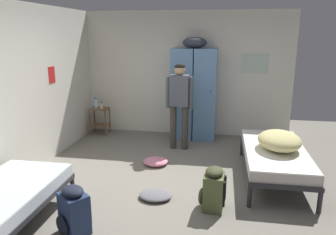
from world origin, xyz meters
TOP-DOWN VIEW (x-y plane):
  - ground_plane at (0.00, 0.00)m, footprint 8.21×8.21m
  - room_backdrop at (-1.16, 1.20)m, footprint 4.38×5.19m
  - locker_bank at (0.20, 2.29)m, footprint 0.90×0.55m
  - shelf_unit at (-1.83, 2.23)m, footprint 0.38×0.30m
  - bed_right at (1.58, 0.48)m, footprint 0.90×1.90m
  - bedding_heap at (1.62, 0.45)m, footprint 0.61×0.77m
  - person_traveler at (-0.00, 1.57)m, footprint 0.51×0.23m
  - water_bottle at (-1.91, 2.25)m, footprint 0.07×0.07m
  - lotion_bottle at (-1.76, 2.19)m, footprint 0.05×0.05m
  - backpack_olive at (0.70, -0.54)m, footprint 0.35×0.34m
  - backpack_navy at (-0.79, -1.31)m, footprint 0.41×0.42m
  - clothes_pile_grey at (-0.06, -0.40)m, footprint 0.44×0.37m
  - clothes_pile_pink at (-0.29, 0.72)m, footprint 0.41×0.38m

SIDE VIEW (x-z plane):
  - ground_plane at x=0.00m, z-range 0.00..0.00m
  - clothes_pile_grey at x=-0.06m, z-range 0.00..0.08m
  - clothes_pile_pink at x=-0.29m, z-range 0.00..0.11m
  - backpack_olive at x=0.70m, z-range -0.02..0.53m
  - backpack_navy at x=-0.79m, z-range -0.02..0.53m
  - shelf_unit at x=-1.83m, z-range 0.06..0.63m
  - bed_right at x=1.58m, z-range 0.14..0.63m
  - bedding_heap at x=1.62m, z-range 0.49..0.75m
  - lotion_bottle at x=-1.76m, z-range 0.56..0.72m
  - water_bottle at x=-1.91m, z-range 0.56..0.79m
  - locker_bank at x=0.20m, z-range -0.07..2.00m
  - person_traveler at x=0.00m, z-range 0.17..1.78m
  - room_backdrop at x=-1.16m, z-range 0.00..2.59m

